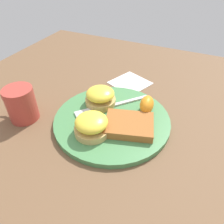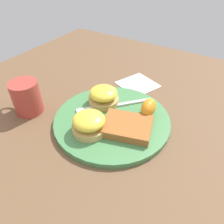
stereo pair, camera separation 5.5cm
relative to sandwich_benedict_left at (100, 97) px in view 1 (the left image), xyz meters
name	(u,v)px [view 1 (the left image)]	position (x,y,z in m)	size (l,w,h in m)	color
ground_plane	(112,122)	(-0.06, 0.04, -0.04)	(1.10, 1.10, 0.00)	brown
plate	(112,120)	(-0.06, 0.04, -0.03)	(0.30, 0.30, 0.01)	#47844C
sandwich_benedict_left	(100,97)	(0.00, 0.00, 0.00)	(0.08, 0.08, 0.05)	tan
sandwich_benedict_right	(92,125)	(-0.03, 0.11, 0.00)	(0.08, 0.08, 0.05)	tan
hashbrown_patty	(129,125)	(-0.11, 0.06, -0.01)	(0.12, 0.09, 0.02)	#A25E2A
orange_wedge	(147,105)	(-0.13, -0.02, 0.00)	(0.06, 0.04, 0.04)	orange
fork	(108,107)	(-0.03, 0.01, -0.02)	(0.16, 0.17, 0.00)	silver
cup	(21,104)	(0.16, 0.12, 0.01)	(0.10, 0.07, 0.09)	#B23D33
napkin	(130,83)	(-0.03, -0.16, -0.04)	(0.11, 0.11, 0.00)	white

